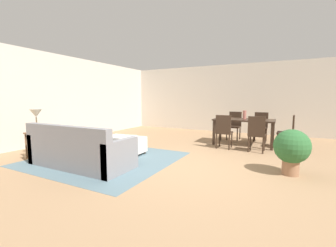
{
  "coord_description": "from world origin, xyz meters",
  "views": [
    {
      "loc": [
        1.68,
        -4.05,
        1.36
      ],
      "look_at": [
        -0.96,
        1.07,
        0.7
      ],
      "focal_mm": 23.44,
      "sensor_mm": 36.0,
      "label": 1
    }
  ],
  "objects_px": {
    "ottoman_table": "(125,144)",
    "dining_chair_far_right": "(261,125)",
    "side_table": "(38,138)",
    "potted_plant": "(292,148)",
    "vase_centerpiece": "(245,115)",
    "dining_chair_far_left": "(234,124)",
    "table_lamp": "(36,114)",
    "book_on_ottoman": "(130,136)",
    "dining_chair_near_right": "(257,132)",
    "dining_table": "(244,122)",
    "couch": "(80,152)",
    "dining_chair_near_left": "(224,130)",
    "dining_chair_head_east": "(289,130)"
  },
  "relations": [
    {
      "from": "side_table",
      "to": "dining_chair_near_left",
      "type": "xyz_separation_m",
      "value": [
        3.59,
        2.87,
        0.05
      ]
    },
    {
      "from": "dining_chair_near_left",
      "to": "book_on_ottoman",
      "type": "xyz_separation_m",
      "value": [
        -1.9,
        -1.61,
        -0.08
      ]
    },
    {
      "from": "dining_chair_far_right",
      "to": "potted_plant",
      "type": "distance_m",
      "value": 3.17
    },
    {
      "from": "potted_plant",
      "to": "dining_table",
      "type": "bearing_deg",
      "value": 116.89
    },
    {
      "from": "couch",
      "to": "dining_chair_head_east",
      "type": "xyz_separation_m",
      "value": [
        3.77,
        3.67,
        0.22
      ]
    },
    {
      "from": "vase_centerpiece",
      "to": "dining_chair_head_east",
      "type": "bearing_deg",
      "value": 0.73
    },
    {
      "from": "ottoman_table",
      "to": "dining_chair_far_right",
      "type": "xyz_separation_m",
      "value": [
        2.84,
        3.23,
        0.28
      ]
    },
    {
      "from": "side_table",
      "to": "dining_chair_far_right",
      "type": "relative_size",
      "value": 0.65
    },
    {
      "from": "table_lamp",
      "to": "vase_centerpiece",
      "type": "bearing_deg",
      "value": 42.25
    },
    {
      "from": "ottoman_table",
      "to": "potted_plant",
      "type": "relative_size",
      "value": 1.21
    },
    {
      "from": "dining_chair_near_left",
      "to": "vase_centerpiece",
      "type": "xyz_separation_m",
      "value": [
        0.41,
        0.76,
        0.37
      ]
    },
    {
      "from": "dining_chair_far_right",
      "to": "vase_centerpiece",
      "type": "height_order",
      "value": "vase_centerpiece"
    },
    {
      "from": "dining_chair_head_east",
      "to": "couch",
      "type": "bearing_deg",
      "value": -135.76
    },
    {
      "from": "dining_chair_far_right",
      "to": "book_on_ottoman",
      "type": "distance_m",
      "value": 4.18
    },
    {
      "from": "vase_centerpiece",
      "to": "dining_chair_near_left",
      "type": "bearing_deg",
      "value": -118.26
    },
    {
      "from": "table_lamp",
      "to": "vase_centerpiece",
      "type": "height_order",
      "value": "table_lamp"
    },
    {
      "from": "couch",
      "to": "book_on_ottoman",
      "type": "bearing_deg",
      "value": 76.72
    },
    {
      "from": "ottoman_table",
      "to": "dining_chair_far_right",
      "type": "height_order",
      "value": "dining_chair_far_right"
    },
    {
      "from": "dining_chair_far_left",
      "to": "potted_plant",
      "type": "relative_size",
      "value": 1.12
    },
    {
      "from": "table_lamp",
      "to": "book_on_ottoman",
      "type": "height_order",
      "value": "table_lamp"
    },
    {
      "from": "dining_table",
      "to": "dining_chair_near_left",
      "type": "height_order",
      "value": "dining_chair_near_left"
    },
    {
      "from": "dining_table",
      "to": "dining_chair_far_left",
      "type": "bearing_deg",
      "value": 117.98
    },
    {
      "from": "book_on_ottoman",
      "to": "potted_plant",
      "type": "distance_m",
      "value": 3.45
    },
    {
      "from": "dining_table",
      "to": "couch",
      "type": "bearing_deg",
      "value": -125.43
    },
    {
      "from": "side_table",
      "to": "dining_chair_near_right",
      "type": "relative_size",
      "value": 0.65
    },
    {
      "from": "dining_chair_near_right",
      "to": "potted_plant",
      "type": "distance_m",
      "value": 1.63
    },
    {
      "from": "dining_chair_far_right",
      "to": "potted_plant",
      "type": "height_order",
      "value": "dining_chair_far_right"
    },
    {
      "from": "dining_chair_near_right",
      "to": "vase_centerpiece",
      "type": "height_order",
      "value": "vase_centerpiece"
    },
    {
      "from": "dining_chair_near_right",
      "to": "book_on_ottoman",
      "type": "xyz_separation_m",
      "value": [
        -2.73,
        -1.57,
        -0.08
      ]
    },
    {
      "from": "ottoman_table",
      "to": "potted_plant",
      "type": "xyz_separation_m",
      "value": [
        3.59,
        0.16,
        0.24
      ]
    },
    {
      "from": "dining_chair_near_left",
      "to": "potted_plant",
      "type": "height_order",
      "value": "dining_chair_near_left"
    },
    {
      "from": "side_table",
      "to": "dining_chair_far_left",
      "type": "bearing_deg",
      "value": 50.84
    },
    {
      "from": "dining_chair_near_left",
      "to": "dining_chair_head_east",
      "type": "height_order",
      "value": "same"
    },
    {
      "from": "side_table",
      "to": "table_lamp",
      "type": "distance_m",
      "value": 0.54
    },
    {
      "from": "table_lamp",
      "to": "dining_chair_near_right",
      "type": "xyz_separation_m",
      "value": [
        4.41,
        2.83,
        -0.49
      ]
    },
    {
      "from": "table_lamp",
      "to": "potted_plant",
      "type": "relative_size",
      "value": 0.64
    },
    {
      "from": "dining_chair_near_left",
      "to": "dining_chair_far_right",
      "type": "distance_m",
      "value": 1.76
    },
    {
      "from": "vase_centerpiece",
      "to": "dining_chair_far_left",
      "type": "bearing_deg",
      "value": 118.64
    },
    {
      "from": "table_lamp",
      "to": "dining_chair_near_left",
      "type": "relative_size",
      "value": 0.57
    },
    {
      "from": "ottoman_table",
      "to": "dining_chair_near_right",
      "type": "relative_size",
      "value": 1.08
    },
    {
      "from": "dining_chair_far_left",
      "to": "dining_chair_far_right",
      "type": "relative_size",
      "value": 1.0
    },
    {
      "from": "potted_plant",
      "to": "side_table",
      "type": "bearing_deg",
      "value": -165.15
    },
    {
      "from": "couch",
      "to": "dining_chair_near_right",
      "type": "relative_size",
      "value": 2.35
    },
    {
      "from": "dining_chair_near_left",
      "to": "potted_plant",
      "type": "bearing_deg",
      "value": -44.18
    },
    {
      "from": "vase_centerpiece",
      "to": "dining_chair_near_right",
      "type": "bearing_deg",
      "value": -62.45
    },
    {
      "from": "dining_table",
      "to": "vase_centerpiece",
      "type": "relative_size",
      "value": 6.65
    },
    {
      "from": "dining_chair_near_right",
      "to": "couch",
      "type": "bearing_deg",
      "value": -136.75
    },
    {
      "from": "dining_table",
      "to": "dining_chair_far_right",
      "type": "xyz_separation_m",
      "value": [
        0.4,
        0.81,
        -0.15
      ]
    },
    {
      "from": "vase_centerpiece",
      "to": "potted_plant",
      "type": "relative_size",
      "value": 0.31
    },
    {
      "from": "potted_plant",
      "to": "ottoman_table",
      "type": "bearing_deg",
      "value": -177.52
    }
  ]
}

